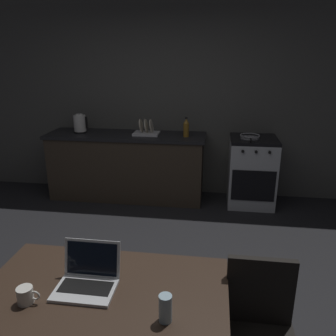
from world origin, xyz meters
The scene contains 13 objects.
ground_plane centered at (0.00, 0.00, 0.00)m, with size 12.00×12.00×0.00m, color black.
back_wall centered at (0.30, 2.41, 1.36)m, with size 6.40×0.10×2.72m, color #4D4D49.
kitchen_counter centered at (-0.52, 2.06, 0.46)m, with size 2.16×0.64×0.91m.
stove_oven centered at (1.19, 2.06, 0.46)m, with size 0.60×0.62×0.91m.
dining_table centered at (0.12, -0.94, 0.67)m, with size 1.33×0.85×0.74m.
chair centered at (0.97, -0.80, 0.50)m, with size 0.40×0.40×0.88m.
laptop centered at (0.03, -0.88, 0.79)m, with size 0.32×0.27×0.22m.
electric_kettle centered at (-1.16, 2.06, 1.04)m, with size 0.19×0.17×0.26m.
bottle centered at (0.31, 2.01, 1.04)m, with size 0.07×0.07×0.26m.
frying_pan centered at (1.13, 2.03, 0.94)m, with size 0.26×0.43×0.05m.
coffee_mug centered at (-0.24, -1.05, 0.78)m, with size 0.12×0.08×0.09m.
drinking_glass centered at (0.48, -1.07, 0.81)m, with size 0.06×0.06×0.14m.
dish_rack centered at (-0.23, 2.06, 0.96)m, with size 0.34×0.26×0.21m.
Camera 1 is at (0.68, -2.38, 1.94)m, focal length 36.61 mm.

